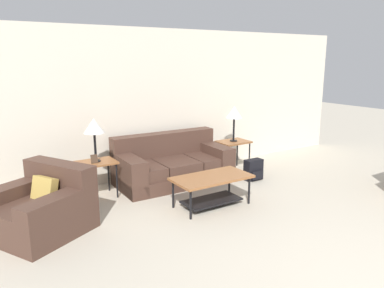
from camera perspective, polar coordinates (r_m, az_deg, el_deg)
The scene contains 10 objects.
wall_back at distance 6.75m, azimuth -5.13°, elevation 6.17°, with size 8.85×0.06×2.60m.
couch at distance 6.43m, azimuth -3.01°, elevation -3.32°, with size 1.94×1.00×0.82m.
armchair at distance 5.01m, azimuth -22.07°, elevation -9.21°, with size 1.40×1.41×0.80m.
coffee_table at distance 5.40m, azimuth 3.02°, elevation -6.13°, with size 1.13×0.59×0.44m.
side_table_left at distance 5.86m, azimuth -14.38°, elevation -3.18°, with size 0.58×0.44×0.57m.
side_table_right at distance 7.10m, azimuth 6.32°, elevation -0.03°, with size 0.58×0.44×0.57m.
table_lamp_left at distance 5.72m, azimuth -14.71°, elevation 2.55°, with size 0.31×0.31×0.66m.
table_lamp_right at distance 6.99m, azimuth 6.45°, elevation 4.72°, with size 0.31×0.31×0.66m.
backpack at distance 6.66m, azimuth 9.37°, elevation -3.94°, with size 0.32×0.24×0.36m.
picture_frame at distance 5.75m, azimuth -14.68°, elevation -2.20°, with size 0.10×0.04×0.13m.
Camera 1 is at (-3.08, -1.23, 2.10)m, focal length 35.00 mm.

